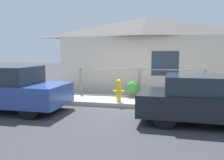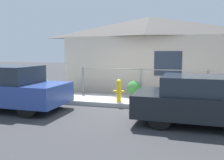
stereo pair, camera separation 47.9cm
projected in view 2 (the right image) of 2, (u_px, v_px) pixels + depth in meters
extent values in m
plane|color=#38383A|center=(133.00, 109.00, 8.20)|extent=(60.00, 60.00, 0.00)
cube|color=#B2AFA8|center=(137.00, 102.00, 8.98)|extent=(24.00, 1.66, 0.15)
cube|color=beige|center=(145.00, 66.00, 10.44)|extent=(7.42, 0.12, 2.54)
cube|color=#2D3847|center=(168.00, 64.00, 10.09)|extent=(1.10, 0.04, 1.00)
pyramid|color=#605B56|center=(150.00, 27.00, 11.23)|extent=(7.82, 2.20, 0.90)
cylinder|color=gray|center=(83.00, 80.00, 10.24)|extent=(0.10, 0.10, 1.10)
cylinder|color=gray|center=(141.00, 82.00, 9.56)|extent=(0.10, 0.10, 1.10)
cylinder|color=gray|center=(208.00, 85.00, 8.87)|extent=(0.10, 0.10, 1.10)
cylinder|color=gray|center=(141.00, 70.00, 9.50)|extent=(4.80, 0.03, 0.03)
cube|color=#2D4793|center=(11.00, 92.00, 8.08)|extent=(3.65, 1.71, 0.64)
cube|color=#232D38|center=(6.00, 74.00, 8.05)|extent=(2.01, 1.51, 0.54)
cylinder|color=black|center=(54.00, 98.00, 8.48)|extent=(0.64, 0.20, 0.64)
cylinder|color=black|center=(27.00, 107.00, 7.08)|extent=(0.64, 0.20, 0.64)
cube|color=black|center=(210.00, 105.00, 6.36)|extent=(3.86, 1.82, 0.58)
cube|color=#232D38|center=(205.00, 85.00, 6.34)|extent=(2.13, 1.58, 0.46)
cylinder|color=black|center=(166.00, 105.00, 7.46)|extent=(0.59, 0.21, 0.59)
cylinder|color=black|center=(160.00, 117.00, 6.02)|extent=(0.59, 0.21, 0.59)
cylinder|color=yellow|center=(119.00, 92.00, 8.62)|extent=(0.16, 0.16, 0.66)
sphere|color=yellow|center=(119.00, 82.00, 8.58)|extent=(0.17, 0.17, 0.17)
cylinder|color=yellow|center=(116.00, 91.00, 8.65)|extent=(0.15, 0.07, 0.07)
cylinder|color=yellow|center=(122.00, 91.00, 8.58)|extent=(0.15, 0.07, 0.07)
cylinder|color=#9E5638|center=(134.00, 95.00, 9.48)|extent=(0.25, 0.25, 0.16)
sphere|color=#387F38|center=(134.00, 88.00, 9.45)|extent=(0.54, 0.54, 0.54)
cylinder|color=brown|center=(45.00, 91.00, 10.41)|extent=(0.27, 0.27, 0.15)
sphere|color=#387F38|center=(45.00, 85.00, 10.38)|extent=(0.50, 0.50, 0.50)
cylinder|color=slate|center=(212.00, 99.00, 8.63)|extent=(0.29, 0.29, 0.21)
sphere|color=#2D6B2D|center=(213.00, 92.00, 8.60)|extent=(0.36, 0.36, 0.36)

